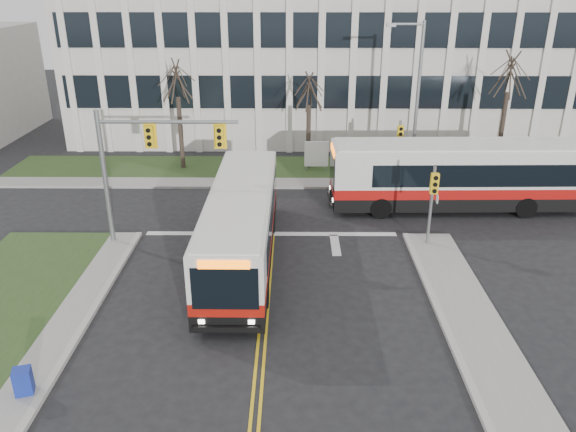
# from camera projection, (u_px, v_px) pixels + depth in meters

# --- Properties ---
(ground) EXTENTS (120.00, 120.00, 0.00)m
(ground) POSITION_uv_depth(u_px,v_px,m) (262.00, 334.00, 19.41)
(ground) COLOR black
(ground) RESTS_ON ground
(sidewalk_cross) EXTENTS (44.00, 1.60, 0.14)m
(sidewalk_cross) POSITION_uv_depth(u_px,v_px,m) (360.00, 184.00, 33.32)
(sidewalk_cross) COLOR #9E9B93
(sidewalk_cross) RESTS_ON ground
(building_lawn) EXTENTS (44.00, 5.00, 0.12)m
(building_lawn) POSITION_uv_depth(u_px,v_px,m) (355.00, 169.00, 35.90)
(building_lawn) COLOR #2D431D
(building_lawn) RESTS_ON ground
(office_building) EXTENTS (40.00, 16.00, 12.00)m
(office_building) POSITION_uv_depth(u_px,v_px,m) (343.00, 50.00, 44.61)
(office_building) COLOR silver
(office_building) RESTS_ON ground
(mast_arm_signal) EXTENTS (6.11, 0.38, 6.20)m
(mast_arm_signal) POSITION_uv_depth(u_px,v_px,m) (140.00, 155.00, 24.37)
(mast_arm_signal) COLOR slate
(mast_arm_signal) RESTS_ON ground
(signal_pole_near) EXTENTS (0.34, 0.39, 3.80)m
(signal_pole_near) POSITION_uv_depth(u_px,v_px,m) (433.00, 196.00, 24.71)
(signal_pole_near) COLOR slate
(signal_pole_near) RESTS_ON ground
(signal_pole_far) EXTENTS (0.34, 0.39, 3.80)m
(signal_pole_far) POSITION_uv_depth(u_px,v_px,m) (399.00, 143.00, 32.53)
(signal_pole_far) COLOR slate
(signal_pole_far) RESTS_ON ground
(streetlight) EXTENTS (2.15, 0.25, 9.20)m
(streetlight) POSITION_uv_depth(u_px,v_px,m) (415.00, 94.00, 32.20)
(streetlight) COLOR slate
(streetlight) RESTS_ON ground
(directory_sign) EXTENTS (1.50, 0.12, 2.00)m
(directory_sign) POSITION_uv_depth(u_px,v_px,m) (316.00, 154.00, 35.03)
(directory_sign) COLOR slate
(directory_sign) RESTS_ON ground
(tree_left) EXTENTS (1.80, 1.80, 7.70)m
(tree_left) POSITION_uv_depth(u_px,v_px,m) (177.00, 82.00, 33.85)
(tree_left) COLOR #42352B
(tree_left) RESTS_ON ground
(tree_mid) EXTENTS (1.80, 1.80, 6.82)m
(tree_mid) POSITION_uv_depth(u_px,v_px,m) (309.00, 92.00, 34.22)
(tree_mid) COLOR #42352B
(tree_mid) RESTS_ON ground
(tree_right) EXTENTS (1.80, 1.80, 8.25)m
(tree_right) POSITION_uv_depth(u_px,v_px,m) (510.00, 76.00, 33.53)
(tree_right) COLOR #42352B
(tree_right) RESTS_ON ground
(bus_main) EXTENTS (2.60, 11.83, 3.15)m
(bus_main) POSITION_uv_depth(u_px,v_px,m) (241.00, 227.00, 23.86)
(bus_main) COLOR silver
(bus_main) RESTS_ON ground
(bus_cross) EXTENTS (13.14, 3.10, 3.49)m
(bus_cross) POSITION_uv_depth(u_px,v_px,m) (457.00, 177.00, 29.28)
(bus_cross) COLOR silver
(bus_cross) RESTS_ON ground
(newspaper_box_blue) EXTENTS (0.61, 0.57, 0.95)m
(newspaper_box_blue) POSITION_uv_depth(u_px,v_px,m) (24.00, 383.00, 16.34)
(newspaper_box_blue) COLOR navy
(newspaper_box_blue) RESTS_ON ground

